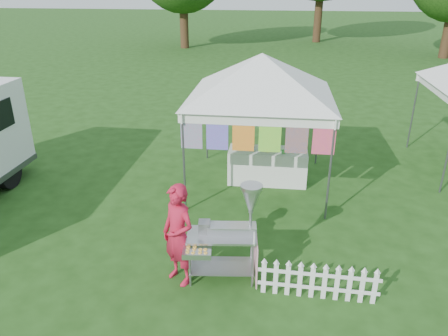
# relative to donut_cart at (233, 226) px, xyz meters

# --- Properties ---
(ground) EXTENTS (120.00, 120.00, 0.00)m
(ground) POSITION_rel_donut_cart_xyz_m (0.22, 0.02, -0.96)
(ground) COLOR #1D4212
(ground) RESTS_ON ground
(canopy_main) EXTENTS (4.24, 4.24, 3.45)m
(canopy_main) POSITION_rel_donut_cart_xyz_m (0.22, 3.51, 2.02)
(canopy_main) COLOR #59595E
(canopy_main) RESTS_ON ground
(donut_cart) EXTENTS (1.18, 0.91, 1.64)m
(donut_cart) POSITION_rel_donut_cart_xyz_m (0.00, 0.00, 0.00)
(donut_cart) COLOR gray
(donut_cart) RESTS_ON ground
(vendor) EXTENTS (0.73, 0.68, 1.67)m
(vendor) POSITION_rel_donut_cart_xyz_m (-0.82, -0.15, -0.13)
(vendor) COLOR #BA1733
(vendor) RESTS_ON ground
(picket_fence) EXTENTS (1.80, 0.08, 0.56)m
(picket_fence) POSITION_rel_donut_cart_xyz_m (1.32, -0.32, -0.68)
(picket_fence) COLOR white
(picket_fence) RESTS_ON ground
(display_table) EXTENTS (1.80, 0.70, 0.79)m
(display_table) POSITION_rel_donut_cart_xyz_m (0.43, 3.69, -0.57)
(display_table) COLOR white
(display_table) RESTS_ON ground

